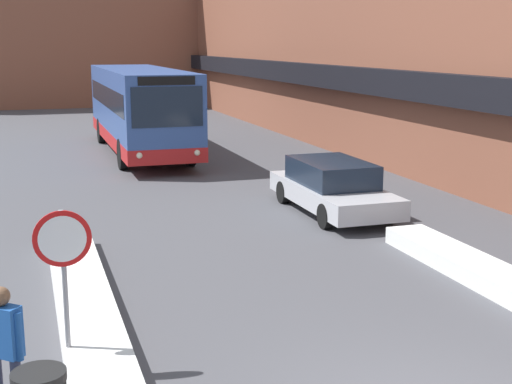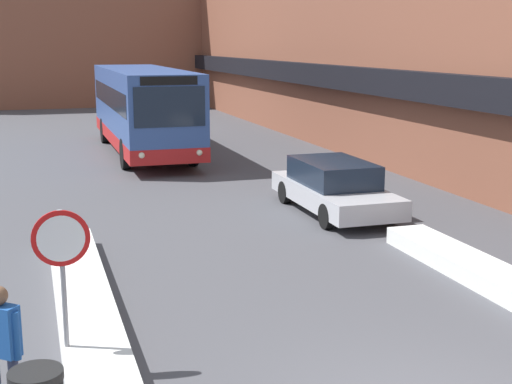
# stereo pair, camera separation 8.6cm
# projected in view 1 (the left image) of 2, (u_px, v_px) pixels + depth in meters

# --- Properties ---
(building_row_right) EXTENTS (5.50, 60.00, 7.93)m
(building_row_right) POSITION_uv_depth(u_px,v_px,m) (346.00, 52.00, 32.86)
(building_row_right) COLOR brown
(building_row_right) RESTS_ON ground_plane
(building_backdrop_far) EXTENTS (26.00, 8.00, 12.41)m
(building_backdrop_far) POSITION_uv_depth(u_px,v_px,m) (82.00, 16.00, 50.91)
(building_backdrop_far) COLOR brown
(building_backdrop_far) RESTS_ON ground_plane
(snow_bank_left) EXTENTS (0.90, 11.35, 0.34)m
(snow_bank_left) POSITION_uv_depth(u_px,v_px,m) (93.00, 337.00, 10.38)
(snow_bank_left) COLOR silver
(snow_bank_left) RESTS_ON ground_plane
(snow_bank_right) EXTENTS (0.90, 7.47, 0.36)m
(snow_bank_right) POSITION_uv_depth(u_px,v_px,m) (510.00, 286.00, 12.53)
(snow_bank_right) COLOR silver
(snow_bank_right) RESTS_ON ground_plane
(city_bus) EXTENTS (2.69, 11.59, 3.36)m
(city_bus) POSITION_uv_depth(u_px,v_px,m) (140.00, 108.00, 28.33)
(city_bus) COLOR #335193
(city_bus) RESTS_ON ground_plane
(parked_car_front) EXTENTS (1.90, 4.73, 1.36)m
(parked_car_front) POSITION_uv_depth(u_px,v_px,m) (333.00, 187.00, 18.61)
(parked_car_front) COLOR #B7B7BC
(parked_car_front) RESTS_ON ground_plane
(stop_sign) EXTENTS (0.76, 0.08, 2.24)m
(stop_sign) POSITION_uv_depth(u_px,v_px,m) (63.00, 256.00, 9.37)
(stop_sign) COLOR gray
(stop_sign) RESTS_ON ground_plane
(pedestrian) EXTENTS (0.47, 0.45, 1.66)m
(pedestrian) POSITION_uv_depth(u_px,v_px,m) (4.00, 341.00, 8.23)
(pedestrian) COLOR #333851
(pedestrian) RESTS_ON ground_plane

